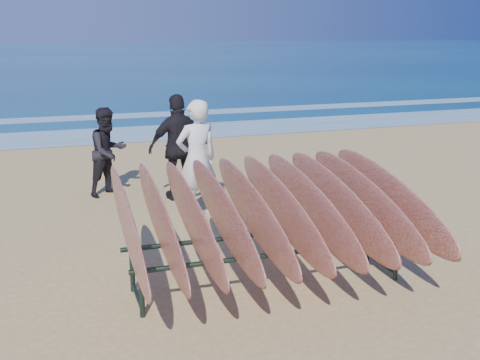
{
  "coord_description": "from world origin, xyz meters",
  "views": [
    {
      "loc": [
        -2.41,
        -6.32,
        2.89
      ],
      "look_at": [
        0.0,
        0.8,
        0.95
      ],
      "focal_mm": 45.0,
      "sensor_mm": 36.0,
      "label": 1
    }
  ],
  "objects_px": {
    "surfboard_rack": "(268,211)",
    "person_dark_b": "(179,147)",
    "person_dark_a": "(108,152)",
    "person_white": "(197,159)"
  },
  "relations": [
    {
      "from": "person_white",
      "to": "person_dark_b",
      "type": "xyz_separation_m",
      "value": [
        -0.02,
        1.08,
        -0.02
      ]
    },
    {
      "from": "surfboard_rack",
      "to": "person_dark_b",
      "type": "distance_m",
      "value": 3.81
    },
    {
      "from": "person_white",
      "to": "person_dark_b",
      "type": "height_order",
      "value": "person_white"
    },
    {
      "from": "surfboard_rack",
      "to": "person_white",
      "type": "distance_m",
      "value": 2.73
    },
    {
      "from": "surfboard_rack",
      "to": "person_dark_a",
      "type": "height_order",
      "value": "person_dark_a"
    },
    {
      "from": "person_dark_b",
      "to": "person_dark_a",
      "type": "bearing_deg",
      "value": -34.53
    },
    {
      "from": "surfboard_rack",
      "to": "person_dark_b",
      "type": "height_order",
      "value": "person_dark_b"
    },
    {
      "from": "person_white",
      "to": "person_dark_a",
      "type": "bearing_deg",
      "value": -68.03
    },
    {
      "from": "surfboard_rack",
      "to": "person_dark_b",
      "type": "bearing_deg",
      "value": 92.34
    },
    {
      "from": "person_white",
      "to": "person_dark_a",
      "type": "height_order",
      "value": "person_white"
    }
  ]
}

